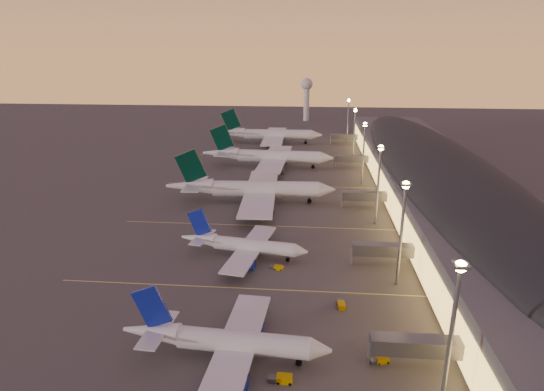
{
  "coord_description": "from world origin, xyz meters",
  "views": [
    {
      "loc": [
        14.72,
        -99.37,
        53.99
      ],
      "look_at": [
        2.0,
        45.0,
        7.0
      ],
      "focal_mm": 30.0,
      "sensor_mm": 36.0,
      "label": 1
    }
  ],
  "objects_px": {
    "airliner_wide_mid": "(267,156)",
    "baggage_tug_c": "(277,267)",
    "airliner_wide_far": "(268,135)",
    "radar_tower": "(307,92)",
    "airliner_narrow_south": "(225,341)",
    "baggage_tug_d": "(341,304)",
    "baggage_tug_a": "(281,379)",
    "airliner_wide_near": "(251,189)",
    "baggage_tug_b": "(380,360)",
    "airliner_narrow_north": "(243,245)"
  },
  "relations": [
    {
      "from": "airliner_narrow_north",
      "to": "baggage_tug_c",
      "type": "distance_m",
      "value": 12.16
    },
    {
      "from": "baggage_tug_d",
      "to": "airliner_wide_far",
      "type": "bearing_deg",
      "value": -173.38
    },
    {
      "from": "airliner_wide_far",
      "to": "radar_tower",
      "type": "xyz_separation_m",
      "value": [
        20.92,
        92.71,
        16.59
      ]
    },
    {
      "from": "baggage_tug_a",
      "to": "baggage_tug_b",
      "type": "distance_m",
      "value": 18.59
    },
    {
      "from": "baggage_tug_a",
      "to": "baggage_tug_d",
      "type": "distance_m",
      "value": 27.24
    },
    {
      "from": "radar_tower",
      "to": "baggage_tug_c",
      "type": "distance_m",
      "value": 255.48
    },
    {
      "from": "airliner_wide_near",
      "to": "baggage_tug_a",
      "type": "bearing_deg",
      "value": -81.84
    },
    {
      "from": "airliner_narrow_south",
      "to": "airliner_wide_mid",
      "type": "distance_m",
      "value": 141.03
    },
    {
      "from": "radar_tower",
      "to": "baggage_tug_d",
      "type": "distance_m",
      "value": 272.15
    },
    {
      "from": "airliner_wide_near",
      "to": "baggage_tug_c",
      "type": "height_order",
      "value": "airliner_wide_near"
    },
    {
      "from": "airliner_wide_far",
      "to": "airliner_narrow_south",
      "type": "bearing_deg",
      "value": -87.51
    },
    {
      "from": "airliner_wide_far",
      "to": "baggage_tug_a",
      "type": "xyz_separation_m",
      "value": [
        21.62,
        -203.03,
        -4.72
      ]
    },
    {
      "from": "airliner_narrow_north",
      "to": "radar_tower",
      "type": "height_order",
      "value": "radar_tower"
    },
    {
      "from": "airliner_wide_mid",
      "to": "baggage_tug_d",
      "type": "height_order",
      "value": "airliner_wide_mid"
    },
    {
      "from": "airliner_narrow_south",
      "to": "airliner_wide_far",
      "type": "height_order",
      "value": "airliner_wide_far"
    },
    {
      "from": "radar_tower",
      "to": "baggage_tug_b",
      "type": "xyz_separation_m",
      "value": [
        18.11,
        -289.23,
        -21.41
      ]
    },
    {
      "from": "airliner_wide_near",
      "to": "airliner_wide_far",
      "type": "height_order",
      "value": "airliner_wide_far"
    },
    {
      "from": "baggage_tug_c",
      "to": "baggage_tug_d",
      "type": "relative_size",
      "value": 0.94
    },
    {
      "from": "airliner_wide_near",
      "to": "baggage_tug_a",
      "type": "distance_m",
      "value": 95.23
    },
    {
      "from": "airliner_wide_mid",
      "to": "airliner_wide_far",
      "type": "distance_m",
      "value": 57.04
    },
    {
      "from": "baggage_tug_c",
      "to": "baggage_tug_d",
      "type": "distance_m",
      "value": 22.56
    },
    {
      "from": "airliner_wide_far",
      "to": "baggage_tug_c",
      "type": "distance_m",
      "value": 162.89
    },
    {
      "from": "airliner_narrow_north",
      "to": "baggage_tug_c",
      "type": "relative_size",
      "value": 9.83
    },
    {
      "from": "airliner_wide_near",
      "to": "baggage_tug_a",
      "type": "xyz_separation_m",
      "value": [
        17.63,
        -93.47,
        -4.56
      ]
    },
    {
      "from": "airliner_narrow_south",
      "to": "radar_tower",
      "type": "xyz_separation_m",
      "value": [
        9.86,
        290.42,
        18.29
      ]
    },
    {
      "from": "baggage_tug_a",
      "to": "baggage_tug_d",
      "type": "relative_size",
      "value": 1.06
    },
    {
      "from": "airliner_wide_near",
      "to": "baggage_tug_d",
      "type": "bearing_deg",
      "value": -69.58
    },
    {
      "from": "airliner_narrow_north",
      "to": "baggage_tug_b",
      "type": "relative_size",
      "value": 9.82
    },
    {
      "from": "airliner_wide_mid",
      "to": "baggage_tug_d",
      "type": "bearing_deg",
      "value": -74.37
    },
    {
      "from": "airliner_narrow_south",
      "to": "airliner_wide_far",
      "type": "distance_m",
      "value": 198.03
    },
    {
      "from": "airliner_wide_near",
      "to": "airliner_wide_mid",
      "type": "relative_size",
      "value": 0.99
    },
    {
      "from": "airliner_narrow_north",
      "to": "baggage_tug_d",
      "type": "bearing_deg",
      "value": -33.06
    },
    {
      "from": "baggage_tug_b",
      "to": "baggage_tug_c",
      "type": "distance_m",
      "value": 40.71
    },
    {
      "from": "airliner_wide_near",
      "to": "baggage_tug_d",
      "type": "height_order",
      "value": "airliner_wide_near"
    },
    {
      "from": "baggage_tug_b",
      "to": "airliner_narrow_north",
      "type": "bearing_deg",
      "value": 110.83
    },
    {
      "from": "airliner_wide_far",
      "to": "baggage_tug_b",
      "type": "distance_m",
      "value": 200.42
    },
    {
      "from": "airliner_wide_near",
      "to": "baggage_tug_c",
      "type": "distance_m",
      "value": 54.26
    },
    {
      "from": "baggage_tug_a",
      "to": "airliner_wide_far",
      "type": "bearing_deg",
      "value": 97.37
    },
    {
      "from": "airliner_narrow_south",
      "to": "airliner_wide_near",
      "type": "relative_size",
      "value": 0.62
    },
    {
      "from": "radar_tower",
      "to": "baggage_tug_c",
      "type": "relative_size",
      "value": 8.92
    },
    {
      "from": "airliner_narrow_south",
      "to": "baggage_tug_a",
      "type": "xyz_separation_m",
      "value": [
        10.56,
        -5.32,
        -3.03
      ]
    },
    {
      "from": "airliner_narrow_south",
      "to": "airliner_narrow_north",
      "type": "xyz_separation_m",
      "value": [
        -3.09,
        42.6,
        -0.27
      ]
    },
    {
      "from": "radar_tower",
      "to": "baggage_tug_a",
      "type": "distance_m",
      "value": 296.51
    },
    {
      "from": "airliner_narrow_south",
      "to": "radar_tower",
      "type": "bearing_deg",
      "value": 91.65
    },
    {
      "from": "airliner_wide_far",
      "to": "baggage_tug_a",
      "type": "distance_m",
      "value": 204.23
    },
    {
      "from": "airliner_wide_mid",
      "to": "baggage_tug_c",
      "type": "distance_m",
      "value": 105.9
    },
    {
      "from": "airliner_wide_mid",
      "to": "baggage_tug_a",
      "type": "distance_m",
      "value": 147.23
    },
    {
      "from": "airliner_wide_mid",
      "to": "baggage_tug_c",
      "type": "height_order",
      "value": "airliner_wide_mid"
    },
    {
      "from": "airliner_narrow_south",
      "to": "baggage_tug_d",
      "type": "xyz_separation_m",
      "value": [
        22.04,
        19.39,
        -3.07
      ]
    },
    {
      "from": "airliner_narrow_south",
      "to": "baggage_tug_d",
      "type": "distance_m",
      "value": 29.51
    }
  ]
}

